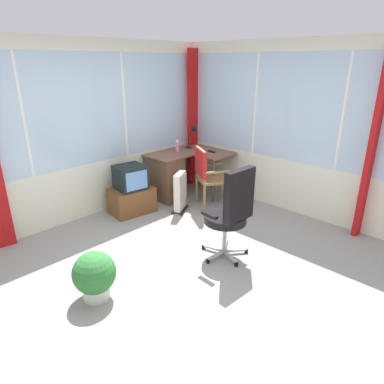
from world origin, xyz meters
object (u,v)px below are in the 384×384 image
at_px(desk, 168,175).
at_px(desk_lamp, 194,133).
at_px(tv_remote, 212,151).
at_px(wooden_armchair, 206,171).
at_px(tv_on_stand, 131,192).
at_px(potted_plant, 94,275).
at_px(space_heater, 181,191).
at_px(spray_bottle, 177,145).
at_px(office_chair, 231,209).

xyz_separation_m(desk, desk_lamp, (0.66, 0.05, 0.61)).
bearing_deg(tv_remote, wooden_armchair, -143.86).
bearing_deg(tv_on_stand, desk_lamp, 3.19).
xyz_separation_m(desk_lamp, wooden_armchair, (-0.52, -0.76, -0.41)).
relative_size(desk, tv_remote, 8.17).
xyz_separation_m(tv_remote, potted_plant, (-2.95, -1.05, -0.51)).
bearing_deg(wooden_armchair, desk, 101.84).
bearing_deg(space_heater, spray_bottle, 49.18).
bearing_deg(desk_lamp, potted_plant, -153.24).
xyz_separation_m(wooden_armchair, office_chair, (-0.94, -1.22, 0.02)).
distance_m(spray_bottle, potted_plant, 3.07).
bearing_deg(desk, wooden_armchair, -78.16).
distance_m(wooden_armchair, space_heater, 0.51).
distance_m(space_heater, potted_plant, 2.28).
distance_m(desk_lamp, spray_bottle, 0.40).
bearing_deg(desk_lamp, space_heater, -147.45).
distance_m(tv_remote, spray_bottle, 0.60).
bearing_deg(wooden_armchair, tv_remote, 32.85).
height_order(spray_bottle, tv_on_stand, spray_bottle).
xyz_separation_m(desk_lamp, potted_plant, (-2.96, -1.49, -0.76)).
bearing_deg(spray_bottle, space_heater, -130.82).
bearing_deg(desk, tv_on_stand, -177.72).
distance_m(desk, tv_on_stand, 0.80).
relative_size(desk_lamp, potted_plant, 0.81).
bearing_deg(desk, tv_remote, -31.30).
distance_m(spray_bottle, tv_on_stand, 1.22).
relative_size(wooden_armchair, office_chair, 0.86).
xyz_separation_m(wooden_armchair, space_heater, (-0.37, 0.20, -0.30)).
height_order(space_heater, potted_plant, space_heater).
xyz_separation_m(spray_bottle, office_chair, (-1.09, -2.02, -0.23)).
height_order(tv_remote, office_chair, office_chair).
xyz_separation_m(space_heater, potted_plant, (-2.08, -0.93, -0.05)).
bearing_deg(tv_remote, potted_plant, -157.07).
xyz_separation_m(wooden_armchair, potted_plant, (-2.45, -0.73, -0.35)).
height_order(tv_remote, wooden_armchair, wooden_armchair).
height_order(desk, wooden_armchair, wooden_armchair).
xyz_separation_m(desk, potted_plant, (-2.30, -1.44, -0.15)).
bearing_deg(tv_remote, desk, 151.99).
bearing_deg(tv_remote, space_heater, -168.80).
xyz_separation_m(spray_bottle, potted_plant, (-2.59, -1.53, -0.60)).
bearing_deg(spray_bottle, tv_remote, -53.52).
xyz_separation_m(desk_lamp, tv_remote, (-0.02, -0.44, -0.25)).
height_order(tv_remote, potted_plant, tv_remote).
bearing_deg(wooden_armchair, spray_bottle, 79.57).
relative_size(spray_bottle, space_heater, 0.35).
height_order(tv_remote, spray_bottle, spray_bottle).
bearing_deg(office_chair, tv_remote, 47.09).
xyz_separation_m(desk, spray_bottle, (0.30, 0.08, 0.45)).
bearing_deg(wooden_armchair, potted_plant, -163.39).
height_order(wooden_armchair, potted_plant, wooden_armchair).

